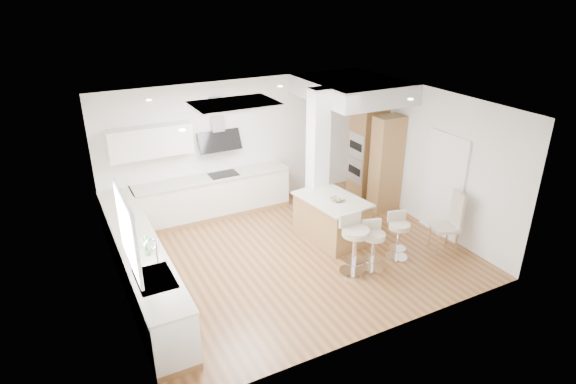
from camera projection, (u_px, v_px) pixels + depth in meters
ground at (293, 254)px, 8.93m from camera, size 6.00×6.00×0.00m
ceiling at (293, 254)px, 8.93m from camera, size 6.00×5.00×0.02m
wall_back at (239, 144)px, 10.39m from camera, size 6.00×0.04×2.80m
wall_left at (115, 221)px, 7.09m from camera, size 0.04×5.00×2.80m
wall_right at (426, 157)px, 9.63m from camera, size 0.04×5.00×2.80m
skylight at (235, 104)px, 7.96m from camera, size 4.10×2.10×0.06m
window_left at (127, 228)px, 6.26m from camera, size 0.06×1.28×1.07m
doorway_right at (444, 186)px, 9.30m from camera, size 0.05×1.00×2.10m
counter_left at (140, 263)px, 7.79m from camera, size 0.63×4.50×1.35m
counter_back at (205, 187)px, 10.06m from camera, size 3.62×0.63×2.50m
pillar at (318, 158)px, 9.58m from camera, size 0.35×0.35×2.80m
soffit at (352, 89)px, 9.90m from camera, size 1.78×2.20×0.40m
oven_column at (374, 158)px, 10.63m from camera, size 0.63×1.21×2.10m
peninsula at (331, 218)px, 9.30m from camera, size 1.11×1.52×0.92m
bar_stool_a at (354, 241)px, 8.14m from camera, size 0.49×0.49×1.08m
bar_stool_b at (373, 243)px, 8.27m from camera, size 0.50×0.50×0.91m
bar_stool_c at (398, 233)px, 8.62m from camera, size 0.49×0.49×0.89m
dining_chair at (451, 220)px, 8.83m from camera, size 0.57×0.57×1.17m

